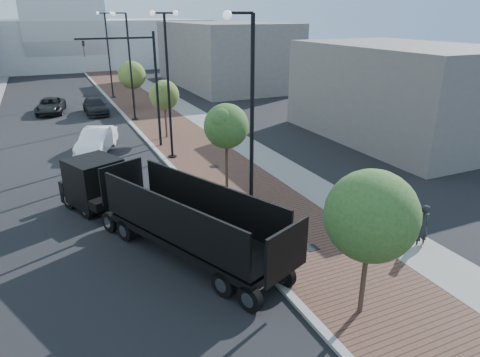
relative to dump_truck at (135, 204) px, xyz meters
name	(u,v)px	position (x,y,z in m)	size (l,w,h in m)	color
sidewalk	(151,105)	(7.20, 27.15, -1.19)	(7.00, 140.00, 0.12)	#4C2D23
concrete_strip	(176,103)	(9.90, 27.15, -1.19)	(2.40, 140.00, 0.13)	slate
curb	(117,108)	(3.70, 27.15, -1.18)	(0.30, 140.00, 0.14)	gray
dump_truck	(135,204)	(0.00, 0.00, 0.00)	(7.22, 13.05, 2.97)	black
white_sedan	(97,140)	(-0.05, 12.82, -0.42)	(1.75, 5.02, 1.65)	white
dark_car_mid	(50,106)	(-2.48, 27.70, -0.53)	(2.38, 5.16, 1.43)	black
dark_car_far	(95,106)	(1.45, 25.61, -0.52)	(2.03, 5.00, 1.45)	black
pedestrian	(422,226)	(10.36, -6.41, -0.30)	(0.69, 0.45, 1.90)	black
streetlight_1	(249,142)	(4.19, -2.85, 3.09)	(1.44, 0.56, 9.21)	black
streetlight_2	(168,86)	(4.30, 9.15, 3.57)	(1.72, 0.56, 9.28)	black
streetlight_3	(130,72)	(4.19, 21.15, 3.09)	(1.44, 0.56, 9.21)	black
streetlight_4	(109,55)	(4.30, 33.15, 3.57)	(1.72, 0.56, 9.28)	black
traffic_mast	(143,78)	(3.40, 12.15, 3.73)	(5.09, 0.20, 8.00)	black
tree_0	(372,216)	(5.35, -8.82, 2.26)	(2.80, 2.80, 4.93)	#382619
tree_1	(227,126)	(5.35, 2.18, 2.46)	(2.37, 2.31, 4.88)	#382619
tree_2	(165,95)	(5.35, 14.18, 2.10)	(2.30, 2.23, 4.48)	#382619
tree_3	(132,75)	(5.35, 26.18, 2.15)	(2.70, 2.70, 4.76)	#382619
convention_center	(60,31)	(1.70, 72.15, 4.75)	(50.00, 30.00, 50.00)	#A4ABAE
commercial_block_ne	(224,54)	(19.70, 37.15, 2.75)	(12.00, 22.00, 8.00)	#655D5A
commercial_block_e	(400,92)	(21.70, 7.15, 2.25)	(10.00, 16.00, 7.00)	#615A58
utility_cover_1	(312,248)	(6.10, -4.85, -1.12)	(0.50, 0.50, 0.02)	black
utility_cover_2	(214,166)	(6.10, 6.15, -1.12)	(0.50, 0.50, 0.02)	black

